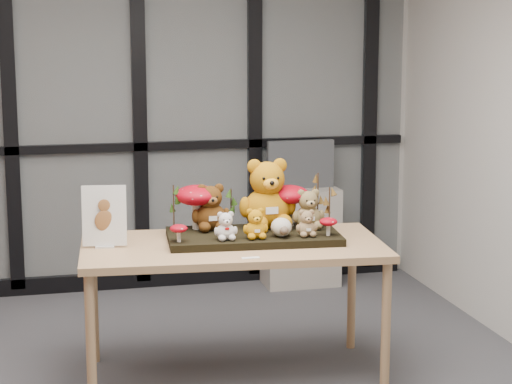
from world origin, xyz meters
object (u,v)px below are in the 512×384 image
object	(u,v)px
plush_cream_hedgehog	(281,226)
mushroom_back_left	(197,205)
monitor	(300,164)
bear_brown_medium	(210,205)
mushroom_front_left	(179,232)
cabinet	(301,237)
bear_beige_small	(307,222)
mushroom_front_right	(328,226)
bear_pooh_yellow	(267,190)
bear_white_bow	(226,224)
diorama_tray	(253,236)
display_table	(233,255)
bear_small_yellow	(255,222)
mushroom_back_right	(289,203)
bear_tan_back	(308,207)
sign_holder	(104,218)

from	to	relation	value
plush_cream_hedgehog	mushroom_back_left	bearing A→B (deg)	149.27
monitor	mushroom_back_left	bearing A→B (deg)	-124.81
bear_brown_medium	mushroom_front_left	world-z (taller)	bear_brown_medium
bear_brown_medium	cabinet	bearing A→B (deg)	62.12
bear_beige_small	mushroom_back_left	world-z (taller)	mushroom_back_left
mushroom_front_right	mushroom_front_left	bearing A→B (deg)	177.05
bear_pooh_yellow	bear_brown_medium	xyz separation A→B (m)	(-0.32, 0.02, -0.07)
bear_white_bow	mushroom_front_left	world-z (taller)	bear_white_bow
mushroom_back_left	mushroom_front_left	world-z (taller)	mushroom_back_left
diorama_tray	bear_beige_small	bearing A→B (deg)	-23.51
display_table	mushroom_back_left	distance (m)	0.36
bear_small_yellow	bear_beige_small	world-z (taller)	bear_small_yellow
mushroom_back_right	bear_pooh_yellow	bearing A→B (deg)	-173.66
bear_small_yellow	bear_tan_back	bearing A→B (deg)	30.74
mushroom_front_right	monitor	xyz separation A→B (m)	(0.37, 1.81, 0.05)
diorama_tray	bear_beige_small	distance (m)	0.31
bear_white_bow	bear_beige_small	distance (m)	0.44
monitor	bear_white_bow	bearing A→B (deg)	-117.61
mushroom_front_left	sign_holder	size ratio (longest dim) A/B	0.31
display_table	mushroom_front_right	distance (m)	0.54
sign_holder	plush_cream_hedgehog	bearing A→B (deg)	0.00
sign_holder	monitor	bearing A→B (deg)	55.09
bear_brown_medium	diorama_tray	bearing A→B (deg)	-27.90
mushroom_front_left	cabinet	size ratio (longest dim) A/B	0.14
diorama_tray	mushroom_back_right	world-z (taller)	mushroom_back_right
bear_small_yellow	bear_brown_medium	bearing A→B (deg)	131.53
plush_cream_hedgehog	mushroom_front_left	xyz separation A→B (m)	(-0.56, 0.00, -0.00)
mushroom_front_left	bear_small_yellow	bearing A→B (deg)	-1.33
bear_tan_back	plush_cream_hedgehog	xyz separation A→B (m)	(-0.20, -0.16, -0.07)
bear_brown_medium	sign_holder	world-z (taller)	sign_holder
bear_white_bow	plush_cream_hedgehog	distance (m)	0.31
bear_beige_small	bear_tan_back	bearing A→B (deg)	75.72
bear_white_bow	monitor	world-z (taller)	monitor
mushroom_back_right	mushroom_front_left	xyz separation A→B (m)	(-0.67, -0.25, -0.08)
bear_pooh_yellow	monitor	world-z (taller)	bear_pooh_yellow
display_table	bear_brown_medium	world-z (taller)	bear_brown_medium
plush_cream_hedgehog	mushroom_back_left	distance (m)	0.51
bear_white_bow	monitor	xyz separation A→B (m)	(0.93, 1.77, 0.02)
display_table	bear_pooh_yellow	world-z (taller)	bear_pooh_yellow
mushroom_back_right	diorama_tray	bearing A→B (deg)	-150.66
bear_pooh_yellow	mushroom_front_right	distance (m)	0.42
bear_pooh_yellow	bear_beige_small	size ratio (longest dim) A/B	2.68
diorama_tray	cabinet	bearing A→B (deg)	70.17
diorama_tray	mushroom_back_left	distance (m)	0.36
display_table	bear_pooh_yellow	distance (m)	0.43
bear_tan_back	sign_holder	xyz separation A→B (m)	(-1.13, -0.02, -0.01)
bear_white_bow	sign_holder	xyz separation A→B (m)	(-0.62, 0.14, 0.03)
bear_tan_back	cabinet	bearing A→B (deg)	79.90
bear_tan_back	mushroom_back_left	distance (m)	0.62
display_table	bear_beige_small	distance (m)	0.44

